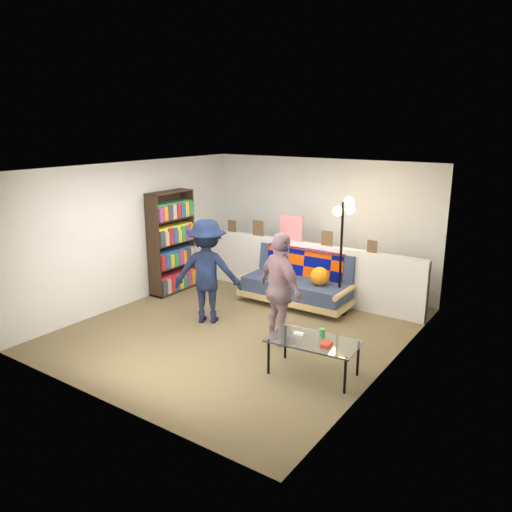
{
  "coord_description": "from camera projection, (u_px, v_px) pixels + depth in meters",
  "views": [
    {
      "loc": [
        4.14,
        -5.63,
        3.0
      ],
      "look_at": [
        0.0,
        0.4,
        1.05
      ],
      "focal_mm": 35.0,
      "sensor_mm": 36.0,
      "label": 1
    }
  ],
  "objects": [
    {
      "name": "futon_sofa",
      "position": [
        299.0,
        282.0,
        8.49
      ],
      "size": [
        1.92,
        0.95,
        0.82
      ],
      "color": "tan",
      "rests_on": "ground"
    },
    {
      "name": "person_left",
      "position": [
        207.0,
        271.0,
        7.63
      ],
      "size": [
        1.2,
        1.03,
        1.62
      ],
      "primitive_type": "imported",
      "rotation": [
        0.0,
        0.0,
        3.64
      ],
      "color": "black",
      "rests_on": "ground"
    },
    {
      "name": "coffee_table",
      "position": [
        314.0,
        342.0,
        6.05
      ],
      "size": [
        1.14,
        0.71,
        0.57
      ],
      "color": "black",
      "rests_on": "ground"
    },
    {
      "name": "ledge_decor",
      "position": [
        290.0,
        231.0,
        8.76
      ],
      "size": [
        2.97,
        0.02,
        0.45
      ],
      "color": "brown",
      "rests_on": "half_wall_ledge"
    },
    {
      "name": "half_wall_ledge",
      "position": [
        301.0,
        269.0,
        8.83
      ],
      "size": [
        4.45,
        0.15,
        1.0
      ],
      "primitive_type": "cube",
      "color": "silver",
      "rests_on": "ground"
    },
    {
      "name": "room_shell",
      "position": [
        259.0,
        215.0,
        7.47
      ],
      "size": [
        4.6,
        5.05,
        2.45
      ],
      "color": "silver",
      "rests_on": "ground"
    },
    {
      "name": "bookshelf",
      "position": [
        172.0,
        246.0,
        9.02
      ],
      "size": [
        0.31,
        0.92,
        1.84
      ],
      "color": "black",
      "rests_on": "ground"
    },
    {
      "name": "floor_lamp",
      "position": [
        344.0,
        232.0,
        7.81
      ],
      "size": [
        0.41,
        0.35,
        1.9
      ],
      "color": "black",
      "rests_on": "ground"
    },
    {
      "name": "person_right",
      "position": [
        280.0,
        289.0,
        6.84
      ],
      "size": [
        1.01,
        0.75,
        1.59
      ],
      "primitive_type": "imported",
      "rotation": [
        0.0,
        0.0,
        2.7
      ],
      "color": "#CA8296",
      "rests_on": "ground"
    },
    {
      "name": "ground",
      "position": [
        241.0,
        329.0,
        7.52
      ],
      "size": [
        5.0,
        5.0,
        0.0
      ],
      "primitive_type": "plane",
      "color": "brown",
      "rests_on": "ground"
    }
  ]
}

